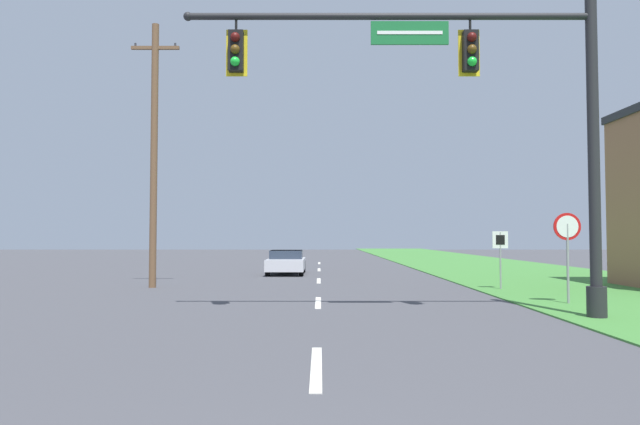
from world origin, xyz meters
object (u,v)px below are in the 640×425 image
(signal_mast, at_px, (493,111))
(car_ahead, at_px, (287,262))
(stop_sign, at_px, (569,237))
(route_sign_post, at_px, (501,247))
(utility_pole_near, at_px, (155,150))

(signal_mast, bearing_deg, car_ahead, 110.07)
(stop_sign, distance_m, route_sign_post, 4.37)
(car_ahead, distance_m, route_sign_post, 11.78)
(signal_mast, distance_m, car_ahead, 17.10)
(stop_sign, bearing_deg, car_ahead, 123.67)
(car_ahead, relative_size, route_sign_post, 2.08)
(route_sign_post, bearing_deg, signal_mast, -108.67)
(stop_sign, bearing_deg, utility_pole_near, 157.96)
(car_ahead, height_order, route_sign_post, route_sign_post)
(signal_mast, relative_size, stop_sign, 3.90)
(stop_sign, bearing_deg, route_sign_post, 96.60)
(signal_mast, height_order, car_ahead, signal_mast)
(signal_mast, xyz_separation_m, utility_pole_near, (-10.20, 8.00, 0.29))
(car_ahead, xyz_separation_m, utility_pole_near, (-4.51, -7.57, 4.49))
(route_sign_post, distance_m, utility_pole_near, 13.11)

